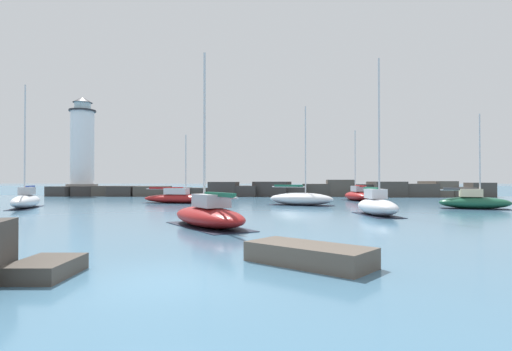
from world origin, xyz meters
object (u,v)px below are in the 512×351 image
(sailboat_moored_0, at_px, (377,205))
(sailboat_moored_4, at_px, (301,199))
(sailboat_moored_2, at_px, (209,215))
(sailboat_moored_3, at_px, (180,198))
(sailboat_moored_5, at_px, (357,195))
(lighthouse, at_px, (82,152))
(sailboat_moored_1, at_px, (26,200))
(sailboat_moored_6, at_px, (474,202))

(sailboat_moored_0, height_order, sailboat_moored_4, sailboat_moored_0)
(sailboat_moored_0, distance_m, sailboat_moored_4, 11.50)
(sailboat_moored_0, distance_m, sailboat_moored_2, 12.42)
(sailboat_moored_3, bearing_deg, sailboat_moored_5, 18.13)
(lighthouse, relative_size, sailboat_moored_4, 1.66)
(lighthouse, distance_m, sailboat_moored_1, 30.06)
(sailboat_moored_4, distance_m, sailboat_moored_6, 14.48)
(sailboat_moored_5, bearing_deg, sailboat_moored_3, -161.87)
(sailboat_moored_4, height_order, sailboat_moored_6, sailboat_moored_4)
(sailboat_moored_1, xyz_separation_m, sailboat_moored_6, (37.29, 1.10, -0.08))
(sailboat_moored_2, height_order, sailboat_moored_3, sailboat_moored_2)
(lighthouse, distance_m, sailboat_moored_2, 49.23)
(sailboat_moored_0, height_order, sailboat_moored_1, sailboat_moored_0)
(sailboat_moored_5, height_order, sailboat_moored_6, sailboat_moored_5)
(sailboat_moored_2, bearing_deg, sailboat_moored_1, 144.54)
(lighthouse, height_order, sailboat_moored_2, lighthouse)
(sailboat_moored_1, distance_m, sailboat_moored_6, 37.31)
(sailboat_moored_0, height_order, sailboat_moored_6, sailboat_moored_0)
(sailboat_moored_3, bearing_deg, sailboat_moored_6, -14.33)
(sailboat_moored_1, xyz_separation_m, sailboat_moored_2, (17.82, -12.69, -0.08))
(lighthouse, distance_m, sailboat_moored_6, 54.12)
(sailboat_moored_6, bearing_deg, sailboat_moored_5, 118.45)
(sailboat_moored_3, relative_size, sailboat_moored_4, 0.89)
(sailboat_moored_0, relative_size, sailboat_moored_3, 1.26)
(lighthouse, distance_m, sailboat_moored_5, 42.42)
(sailboat_moored_3, distance_m, sailboat_moored_6, 26.92)
(sailboat_moored_6, bearing_deg, sailboat_moored_2, -144.71)
(sailboat_moored_3, bearing_deg, lighthouse, 135.46)
(sailboat_moored_6, bearing_deg, sailboat_moored_3, 165.67)
(lighthouse, height_order, sailboat_moored_6, lighthouse)
(sailboat_moored_3, bearing_deg, sailboat_moored_4, -11.99)
(sailboat_moored_2, relative_size, sailboat_moored_3, 1.07)
(sailboat_moored_4, xyz_separation_m, sailboat_moored_6, (13.90, -4.07, -0.01))
(sailboat_moored_1, distance_m, sailboat_moored_5, 33.38)
(lighthouse, bearing_deg, sailboat_moored_4, -34.85)
(sailboat_moored_3, distance_m, sailboat_moored_5, 20.08)
(lighthouse, relative_size, sailboat_moored_1, 1.49)
(lighthouse, xyz_separation_m, sailboat_moored_1, (9.30, -27.94, -6.08))
(sailboat_moored_1, bearing_deg, sailboat_moored_0, -10.99)
(sailboat_moored_1, relative_size, sailboat_moored_4, 1.11)
(sailboat_moored_3, xyz_separation_m, sailboat_moored_4, (12.18, -2.59, 0.06))
(lighthouse, xyz_separation_m, sailboat_moored_3, (20.51, -20.18, -6.21))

